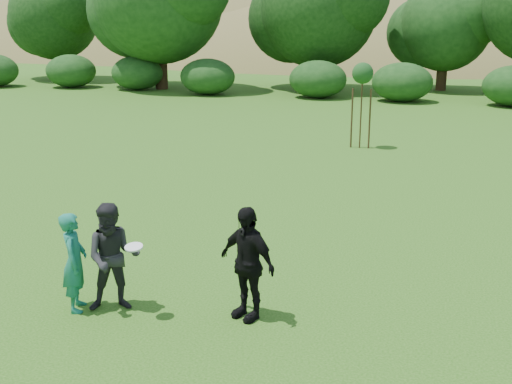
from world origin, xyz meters
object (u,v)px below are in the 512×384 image
at_px(player_black, 247,263).
at_px(sapling, 363,76).
at_px(player_teal, 74,262).
at_px(player_grey, 113,257).

xyz_separation_m(player_black, sapling, (-0.07, 13.03, 1.55)).
relative_size(player_teal, player_black, 0.89).
xyz_separation_m(player_grey, player_black, (2.03, 0.32, 0.02)).
bearing_deg(sapling, player_teal, -100.60).
height_order(player_teal, player_black, player_black).
height_order(player_grey, sapling, sapling).
bearing_deg(player_teal, sapling, -33.54).
bearing_deg(player_black, sapling, 116.09).
bearing_deg(player_teal, player_black, -102.27).
relative_size(player_grey, player_black, 0.98).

